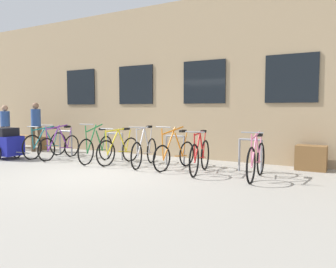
{
  "coord_description": "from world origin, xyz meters",
  "views": [
    {
      "loc": [
        5.13,
        -5.87,
        1.49
      ],
      "look_at": [
        0.9,
        1.6,
        0.84
      ],
      "focal_mm": 36.09,
      "sensor_mm": 36.0,
      "label": 1
    }
  ],
  "objects_px": {
    "bicycle_purple": "(60,146)",
    "bike_trailer": "(6,143)",
    "bicycle_red": "(200,156)",
    "bicycle_yellow": "(119,150)",
    "bicycle_pink": "(256,160)",
    "backpack": "(4,148)",
    "bicycle_orange": "(175,154)",
    "person_browsing": "(36,123)",
    "person_by_bench": "(5,124)",
    "wooden_bench": "(29,139)",
    "bicycle_teal": "(46,144)",
    "bicycle_green": "(96,148)",
    "bicycle_silver": "(145,151)",
    "planter_box": "(311,158)"
  },
  "relations": [
    {
      "from": "bicycle_red",
      "to": "bicycle_yellow",
      "type": "height_order",
      "value": "bicycle_red"
    },
    {
      "from": "bicycle_orange",
      "to": "person_browsing",
      "type": "distance_m",
      "value": 5.84
    },
    {
      "from": "bicycle_green",
      "to": "wooden_bench",
      "type": "relative_size",
      "value": 0.92
    },
    {
      "from": "backpack",
      "to": "person_by_bench",
      "type": "bearing_deg",
      "value": 143.48
    },
    {
      "from": "planter_box",
      "to": "backpack",
      "type": "bearing_deg",
      "value": -168.36
    },
    {
      "from": "bicycle_red",
      "to": "backpack",
      "type": "relative_size",
      "value": 3.89
    },
    {
      "from": "person_browsing",
      "to": "bicycle_silver",
      "type": "bearing_deg",
      "value": -6.89
    },
    {
      "from": "bicycle_pink",
      "to": "person_by_bench",
      "type": "bearing_deg",
      "value": 176.01
    },
    {
      "from": "bicycle_silver",
      "to": "bicycle_pink",
      "type": "distance_m",
      "value": 2.98
    },
    {
      "from": "bicycle_teal",
      "to": "person_browsing",
      "type": "height_order",
      "value": "person_browsing"
    },
    {
      "from": "bicycle_orange",
      "to": "bicycle_pink",
      "type": "xyz_separation_m",
      "value": [
        2.08,
        -0.22,
        0.03
      ]
    },
    {
      "from": "person_browsing",
      "to": "planter_box",
      "type": "height_order",
      "value": "person_browsing"
    },
    {
      "from": "bike_trailer",
      "to": "backpack",
      "type": "height_order",
      "value": "bike_trailer"
    },
    {
      "from": "bicycle_green",
      "to": "bicycle_purple",
      "type": "bearing_deg",
      "value": -178.54
    },
    {
      "from": "bicycle_teal",
      "to": "bicycle_silver",
      "type": "bearing_deg",
      "value": 3.04
    },
    {
      "from": "bicycle_green",
      "to": "bicycle_pink",
      "type": "distance_m",
      "value": 4.48
    },
    {
      "from": "bicycle_purple",
      "to": "wooden_bench",
      "type": "bearing_deg",
      "value": 157.49
    },
    {
      "from": "bicycle_red",
      "to": "bicycle_pink",
      "type": "distance_m",
      "value": 1.32
    },
    {
      "from": "bicycle_red",
      "to": "bicycle_purple",
      "type": "bearing_deg",
      "value": -179.78
    },
    {
      "from": "bicycle_red",
      "to": "person_browsing",
      "type": "distance_m",
      "value": 6.61
    },
    {
      "from": "bicycle_yellow",
      "to": "bike_trailer",
      "type": "bearing_deg",
      "value": -163.93
    },
    {
      "from": "bicycle_purple",
      "to": "person_by_bench",
      "type": "distance_m",
      "value": 3.56
    },
    {
      "from": "bicycle_purple",
      "to": "person_by_bench",
      "type": "height_order",
      "value": "person_by_bench"
    },
    {
      "from": "bicycle_teal",
      "to": "bicycle_green",
      "type": "bearing_deg",
      "value": 0.71
    },
    {
      "from": "bicycle_yellow",
      "to": "person_browsing",
      "type": "xyz_separation_m",
      "value": [
        -4.08,
        0.64,
        0.6
      ]
    },
    {
      "from": "bicycle_silver",
      "to": "person_by_bench",
      "type": "xyz_separation_m",
      "value": [
        -6.36,
        0.44,
        0.54
      ]
    },
    {
      "from": "bicycle_yellow",
      "to": "planter_box",
      "type": "relative_size",
      "value": 2.4
    },
    {
      "from": "bicycle_red",
      "to": "bicycle_purple",
      "type": "height_order",
      "value": "bicycle_purple"
    },
    {
      "from": "bicycle_yellow",
      "to": "person_by_bench",
      "type": "relative_size",
      "value": 1.04
    },
    {
      "from": "bicycle_silver",
      "to": "bicycle_orange",
      "type": "height_order",
      "value": "bicycle_orange"
    },
    {
      "from": "bicycle_yellow",
      "to": "bicycle_teal",
      "type": "relative_size",
      "value": 0.92
    },
    {
      "from": "bicycle_teal",
      "to": "wooden_bench",
      "type": "bearing_deg",
      "value": 152.56
    },
    {
      "from": "bicycle_silver",
      "to": "wooden_bench",
      "type": "height_order",
      "value": "bicycle_silver"
    },
    {
      "from": "bicycle_yellow",
      "to": "person_by_bench",
      "type": "height_order",
      "value": "person_by_bench"
    },
    {
      "from": "wooden_bench",
      "to": "bicycle_orange",
      "type": "bearing_deg",
      "value": -8.51
    },
    {
      "from": "bicycle_pink",
      "to": "bike_trailer",
      "type": "distance_m",
      "value": 7.25
    },
    {
      "from": "bicycle_silver",
      "to": "bicycle_orange",
      "type": "bearing_deg",
      "value": 0.71
    },
    {
      "from": "bicycle_purple",
      "to": "bike_trailer",
      "type": "bearing_deg",
      "value": -147.53
    },
    {
      "from": "bicycle_teal",
      "to": "person_by_bench",
      "type": "height_order",
      "value": "person_by_bench"
    },
    {
      "from": "bicycle_teal",
      "to": "planter_box",
      "type": "distance_m",
      "value": 7.56
    },
    {
      "from": "bicycle_pink",
      "to": "backpack",
      "type": "bearing_deg",
      "value": -178.3
    },
    {
      "from": "bicycle_orange",
      "to": "bicycle_pink",
      "type": "relative_size",
      "value": 0.98
    },
    {
      "from": "bicycle_silver",
      "to": "wooden_bench",
      "type": "bearing_deg",
      "value": 170.1
    },
    {
      "from": "bicycle_teal",
      "to": "bicycle_pink",
      "type": "xyz_separation_m",
      "value": [
        6.49,
        -0.02,
        0.0
      ]
    },
    {
      "from": "bicycle_silver",
      "to": "person_by_bench",
      "type": "distance_m",
      "value": 6.4
    },
    {
      "from": "bicycle_red",
      "to": "bicycle_silver",
      "type": "distance_m",
      "value": 1.67
    },
    {
      "from": "bicycle_teal",
      "to": "planter_box",
      "type": "relative_size",
      "value": 2.61
    },
    {
      "from": "bicycle_orange",
      "to": "backpack",
      "type": "xyz_separation_m",
      "value": [
        -6.08,
        -0.46,
        -0.15
      ]
    },
    {
      "from": "bike_trailer",
      "to": "planter_box",
      "type": "height_order",
      "value": "bike_trailer"
    },
    {
      "from": "bicycle_yellow",
      "to": "bicycle_green",
      "type": "bearing_deg",
      "value": -171.32
    }
  ]
}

